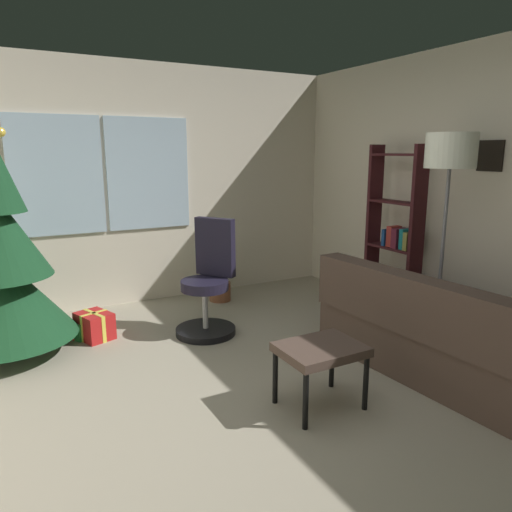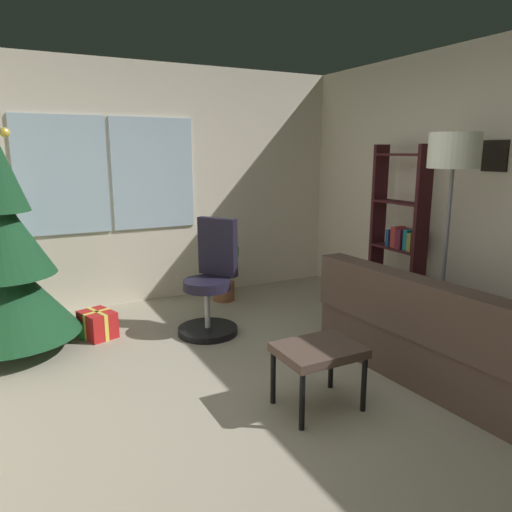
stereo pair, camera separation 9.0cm
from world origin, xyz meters
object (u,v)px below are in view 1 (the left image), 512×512
at_px(couch, 464,341).
at_px(floor_lamp, 450,164).
at_px(gift_box_red, 95,326).
at_px(potted_plant, 220,279).
at_px(gift_box_green, 86,327).
at_px(footstool, 321,353).
at_px(bookshelf, 394,244).
at_px(holiday_tree, 0,264).
at_px(office_chair, 208,289).

distance_m(couch, floor_lamp, 1.41).
bearing_deg(couch, floor_lamp, 61.82).
bearing_deg(gift_box_red, potted_plant, 18.16).
relative_size(gift_box_red, gift_box_green, 1.10).
distance_m(footstool, potted_plant, 2.48).
relative_size(couch, gift_box_red, 5.27).
relative_size(couch, gift_box_green, 5.79).
relative_size(gift_box_green, bookshelf, 0.20).
height_order(couch, bookshelf, bookshelf).
bearing_deg(floor_lamp, bookshelf, 71.74).
bearing_deg(gift_box_green, potted_plant, 13.60).
bearing_deg(gift_box_green, floor_lamp, -33.67).
bearing_deg(holiday_tree, potted_plant, 13.38).
relative_size(gift_box_red, office_chair, 0.36).
distance_m(couch, gift_box_red, 3.14).
relative_size(gift_box_green, potted_plant, 0.53).
height_order(couch, floor_lamp, floor_lamp).
bearing_deg(gift_box_red, gift_box_green, 118.96).
xyz_separation_m(footstool, bookshelf, (1.75, 1.15, 0.38)).
bearing_deg(gift_box_red, holiday_tree, -177.31).
xyz_separation_m(gift_box_red, office_chair, (0.98, -0.35, 0.30)).
xyz_separation_m(couch, floor_lamp, (0.25, 0.48, 1.30)).
bearing_deg(floor_lamp, footstool, -167.79).
xyz_separation_m(holiday_tree, potted_plant, (2.18, 0.52, -0.54)).
relative_size(footstool, bookshelf, 0.31).
distance_m(holiday_tree, office_chair, 1.75).
xyz_separation_m(couch, bookshelf, (0.53, 1.30, 0.48)).
bearing_deg(couch, holiday_tree, 145.36).
bearing_deg(gift_box_green, couch, -43.15).
height_order(holiday_tree, floor_lamp, holiday_tree).
distance_m(footstool, holiday_tree, 2.66).
relative_size(gift_box_red, bookshelf, 0.22).
distance_m(gift_box_green, office_chair, 1.19).
bearing_deg(office_chair, holiday_tree, 169.16).
height_order(gift_box_red, gift_box_green, gift_box_red).
xyz_separation_m(gift_box_red, bookshelf, (2.84, -0.81, 0.64)).
bearing_deg(gift_box_green, footstool, -60.85).
distance_m(gift_box_red, potted_plant, 1.56).
bearing_deg(footstool, gift_box_green, 119.15).
distance_m(couch, holiday_tree, 3.70).
bearing_deg(bookshelf, couch, -112.05).
xyz_separation_m(gift_box_green, office_chair, (1.04, -0.47, 0.34)).
xyz_separation_m(couch, footstool, (-1.22, 0.16, 0.10)).
bearing_deg(bookshelf, office_chair, 166.16).
relative_size(holiday_tree, bookshelf, 1.35).
height_order(floor_lamp, potted_plant, floor_lamp).
bearing_deg(holiday_tree, office_chair, -10.84).
bearing_deg(footstool, holiday_tree, 132.95).
distance_m(gift_box_green, floor_lamp, 3.50).
bearing_deg(bookshelf, gift_box_red, 164.03).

